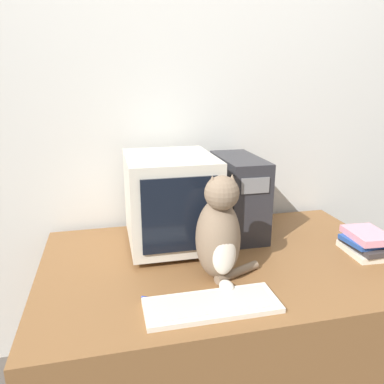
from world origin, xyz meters
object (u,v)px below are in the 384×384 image
at_px(cat, 219,234).
at_px(book_stack, 365,243).
at_px(computer_tower, 239,196).
at_px(keyboard, 212,305).
at_px(crt_monitor, 170,200).
at_px(pen, 161,300).

relative_size(cat, book_stack, 1.94).
bearing_deg(computer_tower, book_stack, -37.37).
xyz_separation_m(keyboard, book_stack, (0.77, 0.24, 0.04)).
bearing_deg(computer_tower, keyboard, -117.00).
height_order(crt_monitor, pen, crt_monitor).
xyz_separation_m(crt_monitor, book_stack, (0.81, -0.28, -0.17)).
xyz_separation_m(computer_tower, pen, (-0.46, -0.52, -0.19)).
bearing_deg(book_stack, crt_monitor, 160.74).
xyz_separation_m(cat, pen, (-0.24, -0.11, -0.18)).
xyz_separation_m(keyboard, pen, (-0.16, 0.07, -0.01)).
bearing_deg(book_stack, computer_tower, 142.63).
height_order(cat, book_stack, cat).
xyz_separation_m(crt_monitor, computer_tower, (0.35, 0.07, -0.02)).
bearing_deg(book_stack, keyboard, -162.35).
height_order(keyboard, book_stack, book_stack).
height_order(book_stack, pen, book_stack).
bearing_deg(crt_monitor, cat, -70.02).
bearing_deg(book_stack, cat, -175.27).
height_order(computer_tower, book_stack, computer_tower).
height_order(cat, pen, cat).
distance_m(crt_monitor, keyboard, 0.57).
distance_m(keyboard, pen, 0.18).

